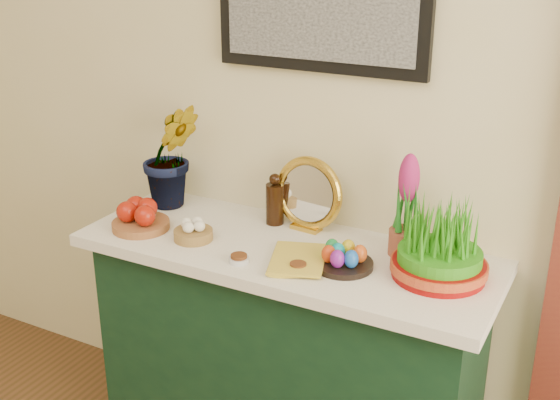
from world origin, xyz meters
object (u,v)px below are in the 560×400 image
(mirror, at_px, (308,195))
(book, at_px, (271,257))
(hyacinth_green, at_px, (171,139))
(sideboard, at_px, (287,364))
(wheatgrass_sabzeh, at_px, (441,245))

(mirror, bearing_deg, book, -87.40)
(hyacinth_green, height_order, book, hyacinth_green)
(mirror, xyz_separation_m, book, (0.01, -0.29, -0.11))
(hyacinth_green, relative_size, book, 2.33)
(sideboard, relative_size, hyacinth_green, 2.49)
(hyacinth_green, bearing_deg, sideboard, -57.66)
(mirror, height_order, book, mirror)
(sideboard, bearing_deg, hyacinth_green, 167.34)
(hyacinth_green, height_order, mirror, hyacinth_green)
(mirror, relative_size, book, 1.18)
(sideboard, distance_m, book, 0.50)
(mirror, bearing_deg, sideboard, -88.89)
(book, bearing_deg, hyacinth_green, 136.27)
(hyacinth_green, distance_m, wheatgrass_sabzeh, 1.07)
(wheatgrass_sabzeh, bearing_deg, hyacinth_green, 174.39)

